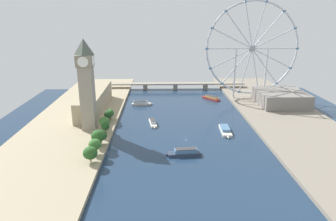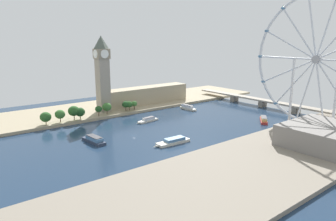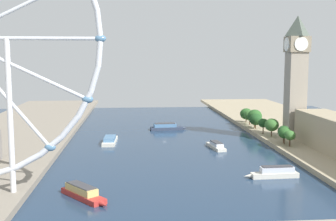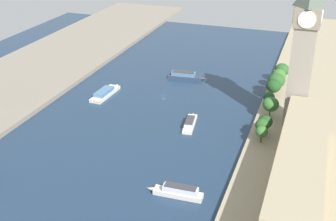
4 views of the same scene
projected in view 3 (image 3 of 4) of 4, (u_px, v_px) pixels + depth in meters
ground_plane at (164, 138)px, 319.61m from camera, size 398.05×398.05×0.00m
riverbank_left at (312, 134)px, 328.86m from camera, size 90.00×520.00×3.00m
riverbank_right at (7, 139)px, 309.99m from camera, size 90.00×520.00×3.00m
clock_tower at (296, 75)px, 303.34m from camera, size 15.59×15.59×86.06m
tree_row_embankment at (260, 120)px, 335.58m from camera, size 12.70×112.49×14.84m
tour_boat_0 at (216, 146)px, 284.66m from camera, size 9.42×28.93×4.65m
tour_boat_1 at (83, 193)px, 183.91m from camera, size 22.68×27.20×5.61m
tour_boat_2 at (274, 173)px, 215.40m from camera, size 28.11×6.40×5.88m
tour_boat_3 at (166, 127)px, 356.38m from camera, size 31.65×10.21×5.83m
tour_boat_4 at (110, 140)px, 302.58m from camera, size 9.93×35.66×4.73m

